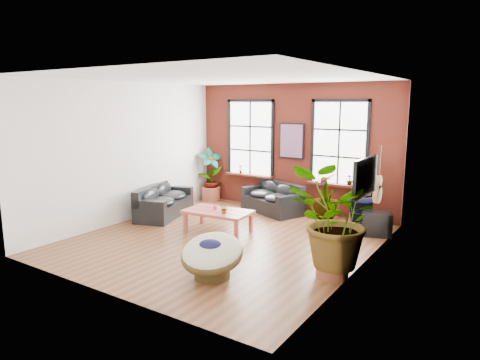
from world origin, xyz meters
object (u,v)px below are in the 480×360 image
Objects in this scene: sofa_back at (273,199)px; coffee_table at (218,213)px; papasan_chair at (212,254)px; sofa_left at (163,202)px.

sofa_back is 1.22× the size of coffee_table.
papasan_chair is at bearing -51.62° from sofa_back.
sofa_back is 4.73m from papasan_chair.
sofa_back is 3.01m from sofa_left.
papasan_chair is (1.52, -2.25, -0.02)m from coffee_table.
papasan_chair is at bearing -60.90° from coffee_table.
coffee_table is 2.71m from papasan_chair.
sofa_back is 0.88× the size of sofa_left.
sofa_left is 1.38× the size of coffee_table.
sofa_back is 2.31m from coffee_table.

